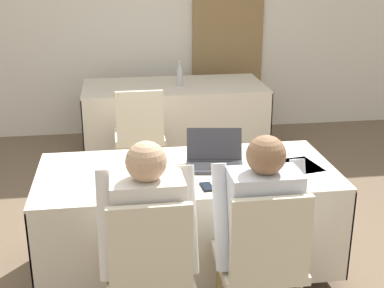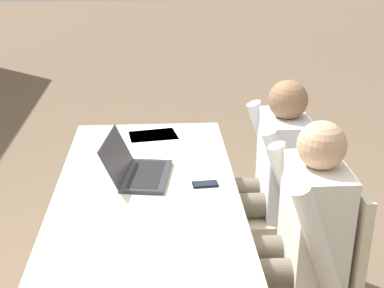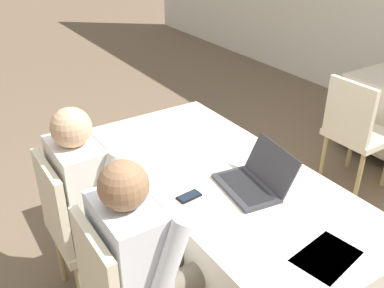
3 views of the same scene
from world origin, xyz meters
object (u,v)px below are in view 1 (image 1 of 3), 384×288
(chair_near_right, at_px, (262,258))
(chair_far_spare, at_px, (140,132))
(chair_near_left, at_px, (150,267))
(cell_phone, at_px, (207,187))
(person_checkered_shirt, at_px, (147,230))
(laptop, at_px, (215,160))
(water_bottle, at_px, (180,74))
(person_white_shirt, at_px, (258,222))

(chair_near_right, bearing_deg, chair_far_spare, -76.58)
(chair_near_left, relative_size, chair_near_right, 1.00)
(cell_phone, height_order, chair_far_spare, chair_far_spare)
(person_checkered_shirt, bearing_deg, chair_far_spare, -91.85)
(laptop, relative_size, chair_near_right, 0.44)
(laptop, relative_size, person_checkered_shirt, 0.34)
(water_bottle, bearing_deg, person_white_shirt, -88.86)
(chair_far_spare, bearing_deg, water_bottle, -120.04)
(cell_phone, distance_m, chair_near_left, 0.63)
(chair_near_left, bearing_deg, water_bottle, -100.03)
(chair_near_right, distance_m, chair_far_spare, 2.24)
(chair_near_left, bearing_deg, laptop, -121.43)
(cell_phone, xyz_separation_m, chair_far_spare, (-0.30, 1.73, -0.22))
(chair_near_right, xyz_separation_m, person_white_shirt, (0.00, 0.10, 0.16))
(chair_near_left, height_order, person_white_shirt, person_white_shirt)
(chair_near_right, bearing_deg, laptop, -82.01)
(laptop, xyz_separation_m, chair_near_right, (0.11, -0.78, -0.25))
(cell_phone, xyz_separation_m, water_bottle, (0.16, 2.54, 0.11))
(chair_near_left, bearing_deg, chair_far_spare, -91.76)
(cell_phone, distance_m, chair_far_spare, 1.77)
(cell_phone, bearing_deg, person_checkered_shirt, -141.24)
(chair_near_right, height_order, person_white_shirt, person_white_shirt)
(cell_phone, relative_size, water_bottle, 0.49)
(chair_near_left, xyz_separation_m, chair_near_right, (0.59, 0.00, 0.00))
(chair_far_spare, relative_size, person_checkered_shirt, 0.78)
(cell_phone, bearing_deg, water_bottle, 81.54)
(water_bottle, bearing_deg, person_checkered_shirt, -100.38)
(water_bottle, distance_m, chair_far_spare, 1.00)
(chair_far_spare, xyz_separation_m, person_checkered_shirt, (-0.07, -2.08, 0.16))
(water_bottle, distance_m, person_checkered_shirt, 2.95)
(laptop, height_order, person_white_shirt, person_white_shirt)
(chair_near_left, height_order, person_checkered_shirt, person_checkered_shirt)
(chair_far_spare, xyz_separation_m, person_white_shirt, (0.52, -2.08, 0.16))
(person_checkered_shirt, bearing_deg, water_bottle, -100.38)
(chair_far_spare, bearing_deg, laptop, 105.85)
(chair_far_spare, bearing_deg, chair_near_right, 102.91)
(water_bottle, bearing_deg, chair_far_spare, -119.53)
(cell_phone, xyz_separation_m, chair_near_right, (0.22, -0.46, -0.22))
(water_bottle, distance_m, chair_near_left, 3.07)
(cell_phone, relative_size, chair_near_right, 0.14)
(person_checkered_shirt, bearing_deg, chair_near_left, 90.00)
(chair_near_left, xyz_separation_m, chair_far_spare, (0.07, 2.18, 0.00))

